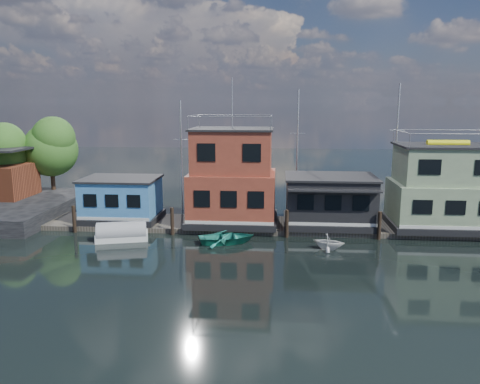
# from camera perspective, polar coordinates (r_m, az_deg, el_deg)

# --- Properties ---
(ground) EXTENTS (160.00, 160.00, 0.00)m
(ground) POSITION_cam_1_polar(r_m,az_deg,el_deg) (28.31, 14.22, -10.89)
(ground) COLOR black
(ground) RESTS_ON ground
(dock) EXTENTS (48.00, 5.00, 0.40)m
(dock) POSITION_cam_1_polar(r_m,az_deg,el_deg) (39.54, 11.47, -4.17)
(dock) COLOR #595147
(dock) RESTS_ON ground
(houseboat_blue) EXTENTS (6.40, 4.90, 3.66)m
(houseboat_blue) POSITION_cam_1_polar(r_m,az_deg,el_deg) (41.02, -14.25, -0.86)
(houseboat_blue) COLOR black
(houseboat_blue) RESTS_ON dock
(houseboat_red) EXTENTS (7.40, 5.90, 11.86)m
(houseboat_red) POSITION_cam_1_polar(r_m,az_deg,el_deg) (38.63, -0.93, 1.62)
(houseboat_red) COLOR black
(houseboat_red) RESTS_ON dock
(houseboat_dark) EXTENTS (7.40, 6.10, 4.06)m
(houseboat_dark) POSITION_cam_1_polar(r_m,az_deg,el_deg) (38.95, 10.87, -1.02)
(houseboat_dark) COLOR black
(houseboat_dark) RESTS_ON dock
(houseboat_green) EXTENTS (8.40, 5.90, 7.03)m
(houseboat_green) POSITION_cam_1_polar(r_m,az_deg,el_deg) (40.72, 23.62, 0.39)
(houseboat_green) COLOR black
(houseboat_green) RESTS_ON dock
(pilings) EXTENTS (42.28, 0.28, 2.20)m
(pilings) POSITION_cam_1_polar(r_m,az_deg,el_deg) (36.58, 11.49, -3.95)
(pilings) COLOR #2D2116
(pilings) RESTS_ON ground
(background_masts) EXTENTS (36.40, 0.16, 12.00)m
(background_masts) POSITION_cam_1_polar(r_m,az_deg,el_deg) (45.18, 16.89, 4.37)
(background_masts) COLOR silver
(background_masts) RESTS_ON ground
(shore) EXTENTS (12.40, 15.72, 8.24)m
(shore) POSITION_cam_1_polar(r_m,az_deg,el_deg) (49.68, -26.81, 1.94)
(shore) COLOR black
(shore) RESTS_ON ground
(dinghy_white) EXTENTS (2.67, 2.47, 1.17)m
(dinghy_white) POSITION_cam_1_polar(r_m,az_deg,el_deg) (34.02, 10.75, -5.95)
(dinghy_white) COLOR white
(dinghy_white) RESTS_ON ground
(tarp_runabout) EXTENTS (4.08, 2.45, 1.55)m
(tarp_runabout) POSITION_cam_1_polar(r_m,az_deg,el_deg) (36.65, -14.21, -4.88)
(tarp_runabout) COLOR white
(tarp_runabout) RESTS_ON ground
(dinghy_teal) EXTENTS (4.80, 3.99, 0.86)m
(dinghy_teal) POSITION_cam_1_polar(r_m,az_deg,el_deg) (34.95, -1.62, -5.57)
(dinghy_teal) COLOR teal
(dinghy_teal) RESTS_ON ground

